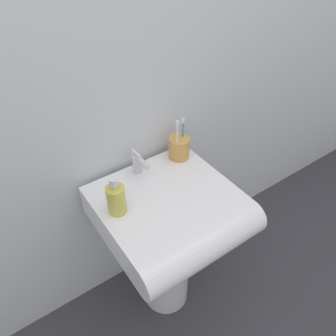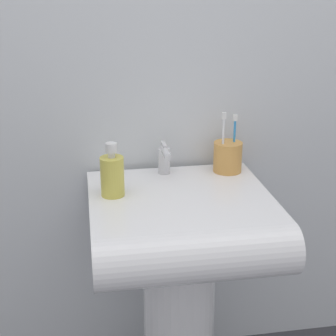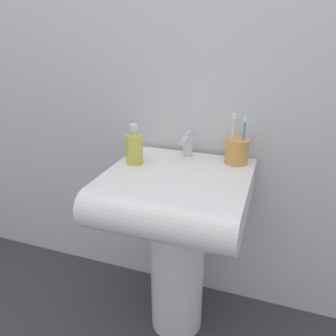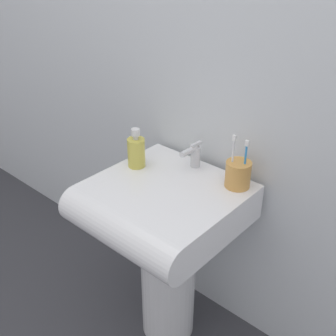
{
  "view_description": "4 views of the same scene",
  "coord_description": "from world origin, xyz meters",
  "views": [
    {
      "loc": [
        -0.5,
        -0.73,
        1.59
      ],
      "look_at": [
        0.03,
        0.02,
        0.82
      ],
      "focal_mm": 35.0,
      "sensor_mm": 36.0,
      "label": 1
    },
    {
      "loc": [
        -0.25,
        -1.31,
        1.3
      ],
      "look_at": [
        -0.03,
        0.02,
        0.79
      ],
      "focal_mm": 55.0,
      "sensor_mm": 36.0,
      "label": 2
    },
    {
      "loc": [
        0.32,
        -1.04,
        1.19
      ],
      "look_at": [
        -0.04,
        -0.01,
        0.74
      ],
      "focal_mm": 35.0,
      "sensor_mm": 36.0,
      "label": 3
    },
    {
      "loc": [
        0.83,
        -0.95,
        1.5
      ],
      "look_at": [
        0.02,
        -0.02,
        0.81
      ],
      "focal_mm": 45.0,
      "sensor_mm": 36.0,
      "label": 4
    }
  ],
  "objects": [
    {
      "name": "ground_plane",
      "position": [
        0.0,
        0.0,
        0.0
      ],
      "size": [
        6.0,
        6.0,
        0.0
      ],
      "primitive_type": "plane",
      "color": "#38383D",
      "rests_on": "ground"
    },
    {
      "name": "faucet",
      "position": [
        -0.02,
        0.17,
        0.77
      ],
      "size": [
        0.04,
        0.11,
        0.1
      ],
      "color": "silver",
      "rests_on": "sink_basin"
    },
    {
      "name": "sink_basin",
      "position": [
        0.0,
        -0.05,
        0.65
      ],
      "size": [
        0.51,
        0.52,
        0.13
      ],
      "color": "white",
      "rests_on": "sink_pedestal"
    },
    {
      "name": "sink_pedestal",
      "position": [
        0.0,
        0.0,
        0.29
      ],
      "size": [
        0.22,
        0.22,
        0.59
      ],
      "primitive_type": "cylinder",
      "color": "white",
      "rests_on": "ground"
    },
    {
      "name": "toothbrush_cup",
      "position": [
        0.18,
        0.16,
        0.77
      ],
      "size": [
        0.09,
        0.09,
        0.19
      ],
      "color": "#D19347",
      "rests_on": "sink_basin"
    },
    {
      "name": "soap_bottle",
      "position": [
        -0.19,
        0.03,
        0.78
      ],
      "size": [
        0.07,
        0.07,
        0.15
      ],
      "color": "gold",
      "rests_on": "sink_basin"
    },
    {
      "name": "wall_back",
      "position": [
        0.0,
        0.27,
        1.2
      ],
      "size": [
        5.0,
        0.05,
        2.4
      ],
      "primitive_type": "cube",
      "color": "silver",
      "rests_on": "ground"
    }
  ]
}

